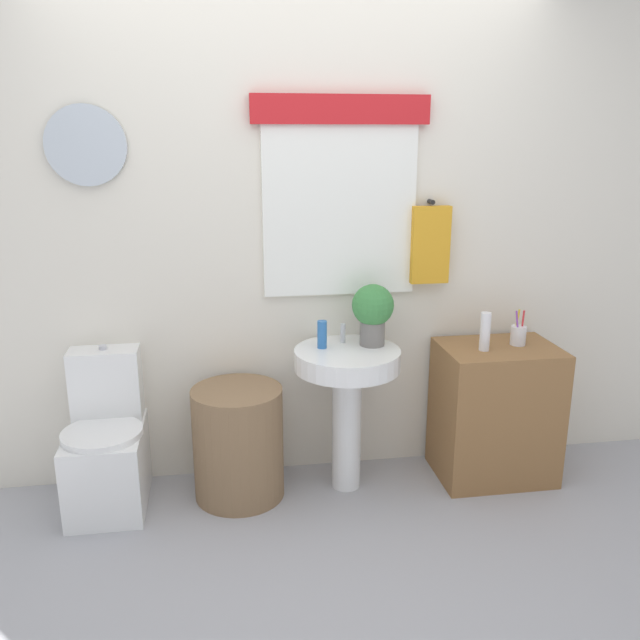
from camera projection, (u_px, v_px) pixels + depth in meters
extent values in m
plane|color=#A3A3A8|center=(331.00, 598.00, 2.62)|extent=(8.00, 8.00, 0.00)
cube|color=silver|center=(294.00, 233.00, 3.35)|extent=(4.40, 0.10, 2.60)
cube|color=white|center=(340.00, 211.00, 3.29)|extent=(0.78, 0.03, 0.86)
cube|color=red|center=(341.00, 109.00, 3.14)|extent=(0.88, 0.04, 0.14)
cylinder|color=silver|center=(86.00, 145.00, 3.02)|extent=(0.37, 0.03, 0.37)
cylinder|color=black|center=(431.00, 202.00, 3.34)|extent=(0.02, 0.06, 0.02)
cube|color=gold|center=(430.00, 245.00, 3.38)|extent=(0.20, 0.05, 0.40)
cube|color=white|center=(108.00, 468.00, 3.22)|extent=(0.36, 0.50, 0.40)
cylinder|color=white|center=(102.00, 433.00, 3.11)|extent=(0.38, 0.38, 0.03)
cube|color=white|center=(106.00, 383.00, 3.28)|extent=(0.34, 0.18, 0.36)
cylinder|color=silver|center=(103.00, 347.00, 3.23)|extent=(0.04, 0.04, 0.02)
cylinder|color=#846647|center=(238.00, 443.00, 3.30)|extent=(0.46, 0.46, 0.58)
cylinder|color=white|center=(346.00, 428.00, 3.37)|extent=(0.15, 0.15, 0.66)
cylinder|color=white|center=(347.00, 359.00, 3.27)|extent=(0.53, 0.53, 0.10)
cylinder|color=silver|center=(343.00, 333.00, 3.35)|extent=(0.03, 0.03, 0.10)
cube|color=olive|center=(495.00, 412.00, 3.48)|extent=(0.60, 0.44, 0.73)
cylinder|color=#2D6BB7|center=(322.00, 335.00, 3.26)|extent=(0.05, 0.05, 0.14)
cylinder|color=slate|center=(372.00, 333.00, 3.31)|extent=(0.13, 0.13, 0.12)
sphere|color=#3D8442|center=(373.00, 305.00, 3.27)|extent=(0.21, 0.21, 0.21)
cylinder|color=white|center=(485.00, 332.00, 3.30)|extent=(0.05, 0.05, 0.20)
cylinder|color=silver|center=(518.00, 335.00, 3.40)|extent=(0.08, 0.08, 0.10)
cylinder|color=red|center=(522.00, 327.00, 3.39)|extent=(0.01, 0.02, 0.18)
cylinder|color=yellow|center=(516.00, 326.00, 3.40)|extent=(0.04, 0.02, 0.18)
cylinder|color=purple|center=(518.00, 328.00, 3.38)|extent=(0.03, 0.03, 0.18)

